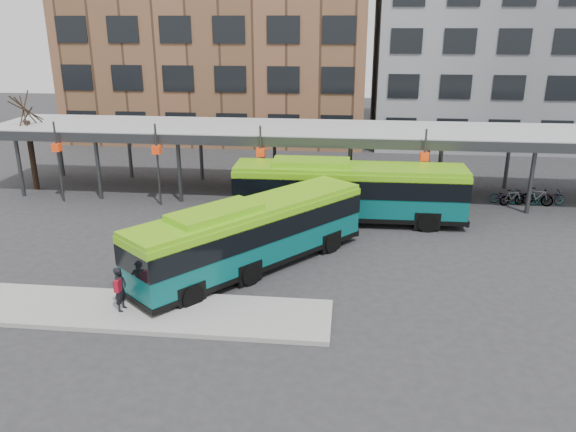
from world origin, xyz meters
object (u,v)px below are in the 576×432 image
Objects in this scene: tree at (32,152)px; pedestrian at (120,289)px; bus_rear at (348,190)px; bus_front at (252,233)px.

tree reaches higher than pedestrian.
pedestrian is at bearing -126.57° from bus_rear.
bus_front is 6.12m from pedestrian.
tree is at bearing 41.09° from pedestrian.
bus_rear is at bearing -11.14° from tree.
tree is 19.10m from bus_front.
tree is at bearing 168.30° from bus_rear.
bus_rear is 7.19× the size of pedestrian.
bus_rear reaches higher than pedestrian.
bus_front is at bearing -38.87° from pedestrian.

